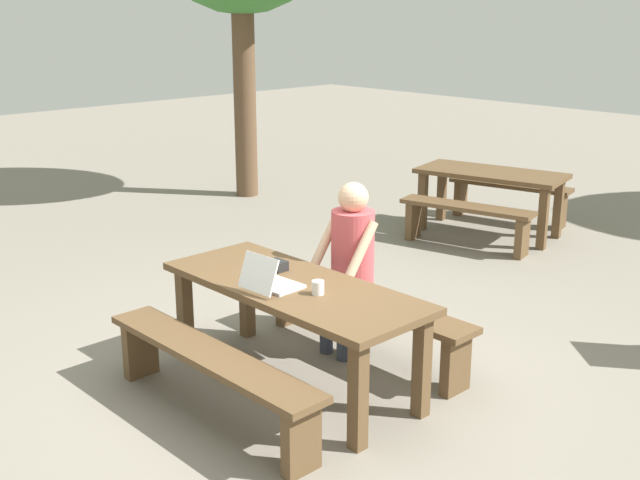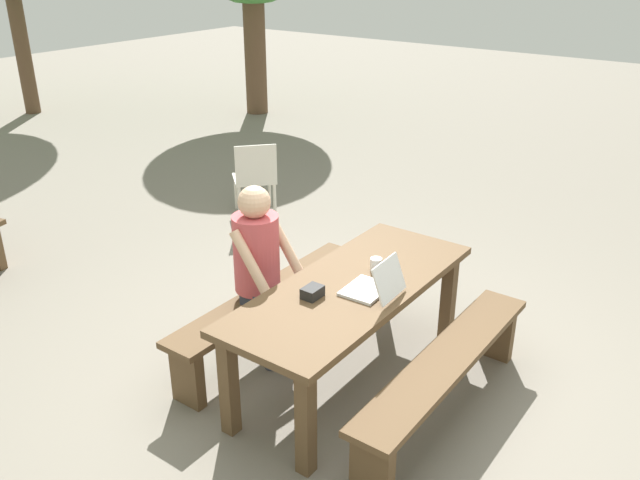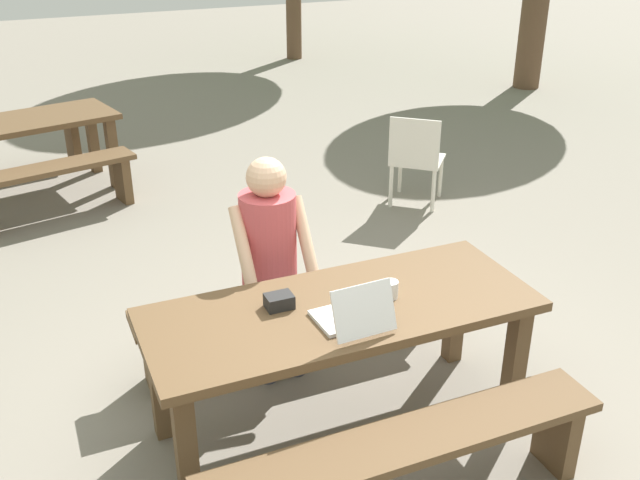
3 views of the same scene
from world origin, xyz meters
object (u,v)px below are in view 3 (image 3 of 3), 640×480
(laptop, at_px, (354,314))
(coffee_mug, at_px, (390,289))
(plastic_chair, at_px, (416,158))
(picnic_table_front, at_px, (341,324))
(picnic_table_mid, at_px, (24,133))
(small_pouch, at_px, (279,301))
(person_seated, at_px, (271,249))

(laptop, xyz_separation_m, coffee_mug, (0.28, 0.17, -0.02))
(laptop, height_order, plastic_chair, laptop)
(picnic_table_front, distance_m, coffee_mug, 0.30)
(picnic_table_front, height_order, picnic_table_mid, picnic_table_front)
(picnic_table_front, height_order, small_pouch, small_pouch)
(small_pouch, bearing_deg, person_seated, 74.46)
(coffee_mug, bearing_deg, picnic_table_front, 175.26)
(person_seated, distance_m, plastic_chair, 2.73)
(picnic_table_mid, bearing_deg, coffee_mug, -82.75)
(picnic_table_mid, bearing_deg, plastic_chair, -40.31)
(picnic_table_front, bearing_deg, person_seated, 101.22)
(small_pouch, height_order, coffee_mug, coffee_mug)
(coffee_mug, distance_m, person_seated, 0.79)
(picnic_table_front, bearing_deg, coffee_mug, -4.74)
(coffee_mug, bearing_deg, plastic_chair, 57.24)
(picnic_table_front, xyz_separation_m, picnic_table_mid, (-1.28, 4.10, -0.03))
(picnic_table_front, xyz_separation_m, person_seated, (-0.13, 0.67, 0.14))
(picnic_table_front, height_order, coffee_mug, coffee_mug)
(laptop, bearing_deg, small_pouch, -50.40)
(picnic_table_mid, bearing_deg, small_pouch, -89.28)
(laptop, bearing_deg, coffee_mug, -152.12)
(laptop, xyz_separation_m, plastic_chair, (1.90, 2.67, -0.35))
(person_seated, relative_size, plastic_chair, 1.55)
(laptop, distance_m, small_pouch, 0.39)
(picnic_table_front, height_order, laptop, laptop)
(small_pouch, relative_size, person_seated, 0.10)
(small_pouch, xyz_separation_m, picnic_table_mid, (-0.99, 3.99, -0.17))
(picnic_table_mid, bearing_deg, picnic_table_front, -85.88)
(plastic_chair, bearing_deg, small_pouch, 88.96)
(picnic_table_front, xyz_separation_m, plastic_chair, (1.87, 2.49, -0.18))
(coffee_mug, bearing_deg, picnic_table_mid, 110.45)
(laptop, height_order, coffee_mug, laptop)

